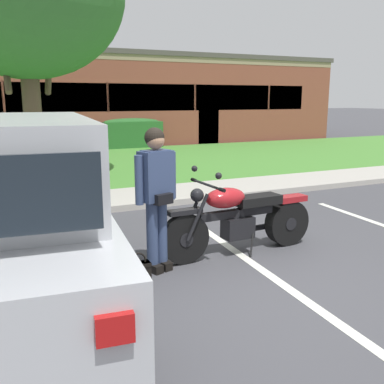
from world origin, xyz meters
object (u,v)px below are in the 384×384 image
(hedge_center_left, at_px, (30,136))
(handbag, at_px, (138,271))
(hedge_center_right, at_px, (132,133))
(motorcycle, at_px, (245,218))
(rider_person, at_px, (156,189))
(brick_building, at_px, (81,99))

(hedge_center_left, bearing_deg, handbag, -89.90)
(handbag, bearing_deg, hedge_center_right, 73.24)
(motorcycle, relative_size, hedge_center_right, 0.93)
(motorcycle, relative_size, handbag, 6.23)
(handbag, height_order, hedge_center_right, hedge_center_right)
(rider_person, height_order, brick_building, brick_building)
(brick_building, bearing_deg, hedge_center_right, -80.66)
(handbag, xyz_separation_m, hedge_center_left, (-0.02, 13.00, 0.51))
(motorcycle, bearing_deg, rider_person, -175.42)
(hedge_center_left, distance_m, brick_building, 6.53)
(hedge_center_left, height_order, brick_building, brick_building)
(brick_building, bearing_deg, motorcycle, -94.33)
(motorcycle, relative_size, hedge_center_left, 0.67)
(motorcycle, xyz_separation_m, hedge_center_left, (-1.63, 12.63, 0.17))
(rider_person, bearing_deg, brick_building, 81.77)
(motorcycle, xyz_separation_m, brick_building, (1.38, 18.26, 1.50))
(hedge_center_right, distance_m, brick_building, 5.86)
(motorcycle, bearing_deg, hedge_center_left, 97.35)
(motorcycle, xyz_separation_m, handbag, (-1.61, -0.38, -0.34))
(hedge_center_left, relative_size, hedge_center_right, 1.40)
(handbag, height_order, hedge_center_left, hedge_center_left)
(rider_person, bearing_deg, handbag, -140.39)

